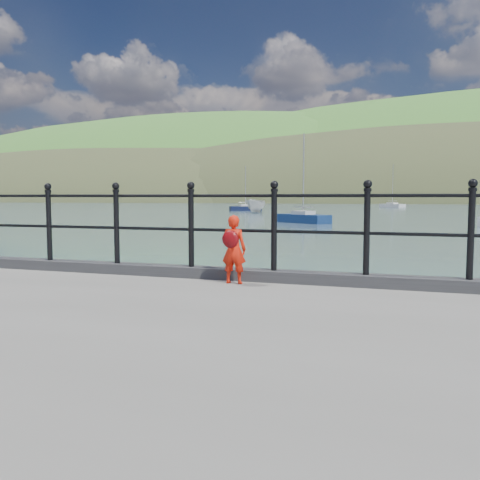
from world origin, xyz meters
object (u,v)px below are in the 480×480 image
(child, at_px, (233,249))
(sailboat_port, at_px, (303,219))
(sailboat_left, at_px, (245,209))
(sailboat_deep, at_px, (392,206))
(railing, at_px, (231,219))
(launch_white, at_px, (256,206))

(child, relative_size, sailboat_port, 0.12)
(sailboat_left, relative_size, sailboat_deep, 0.79)
(sailboat_port, height_order, sailboat_deep, sailboat_deep)
(sailboat_left, distance_m, sailboat_port, 36.56)
(railing, xyz_separation_m, child, (0.14, -0.32, -0.36))
(launch_white, height_order, sailboat_port, sailboat_port)
(railing, bearing_deg, child, -66.72)
(railing, distance_m, sailboat_port, 35.17)
(sailboat_left, bearing_deg, child, -103.49)
(sailboat_port, bearing_deg, sailboat_deep, 122.10)
(sailboat_port, bearing_deg, sailboat_left, 151.59)
(railing, relative_size, sailboat_port, 2.43)
(railing, relative_size, sailboat_left, 2.57)
(launch_white, height_order, sailboat_deep, sailboat_deep)
(launch_white, distance_m, sailboat_deep, 47.17)
(railing, distance_m, launch_white, 59.36)
(railing, height_order, sailboat_deep, sailboat_deep)
(sailboat_port, distance_m, sailboat_deep, 67.00)
(sailboat_deep, bearing_deg, railing, -41.61)
(railing, xyz_separation_m, sailboat_port, (-5.85, 34.65, -1.48))
(railing, height_order, launch_white, railing)
(launch_white, height_order, sailboat_left, sailboat_left)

